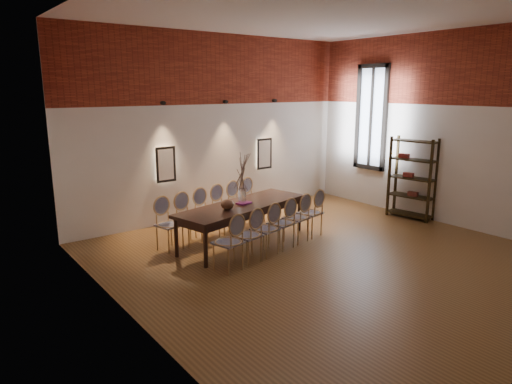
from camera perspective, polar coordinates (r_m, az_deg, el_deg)
floor at (r=8.01m, az=8.97°, el=-8.18°), size 7.00×7.00×0.02m
ceiling at (r=7.57m, az=10.11°, el=21.53°), size 7.00×7.00×0.02m
wall_back at (r=10.28m, az=-5.14°, el=8.11°), size 7.00×0.10×4.00m
wall_left at (r=5.53m, az=-16.73°, el=3.52°), size 0.10×7.00×4.00m
wall_right at (r=10.39m, az=23.20°, el=7.18°), size 0.10×7.00×4.00m
brick_band_back at (r=10.19m, az=-5.07°, el=15.11°), size 7.00×0.02×1.50m
brick_band_left at (r=5.51m, az=-16.90°, el=16.54°), size 0.02×7.00×1.50m
brick_band_right at (r=10.30m, az=23.63°, el=14.09°), size 0.02×7.00×1.50m
niche_left at (r=9.65m, az=-11.29°, el=3.41°), size 0.36×0.06×0.66m
niche_right at (r=11.02m, az=0.96°, el=4.82°), size 0.36×0.06×0.66m
spot_fixture_left at (r=9.51m, az=-11.54°, el=10.84°), size 0.08×0.10×0.08m
spot_fixture_mid at (r=10.25m, az=-3.85°, el=11.20°), size 0.08×0.10×0.08m
spot_fixture_right at (r=11.08m, az=2.32°, el=11.34°), size 0.08×0.10×0.08m
window_glass at (r=11.43m, az=14.26°, el=9.00°), size 0.02×0.78×2.38m
window_frame at (r=11.42m, az=14.19°, el=9.00°), size 0.08×0.90×2.50m
window_mullion at (r=11.42m, az=14.19°, el=9.00°), size 0.06×0.06×2.40m
dining_table at (r=8.54m, az=-1.63°, el=-3.94°), size 2.89×1.45×0.75m
chair_near_a at (r=7.25m, az=-3.51°, el=-6.30°), size 0.52×0.52×0.94m
chair_near_b at (r=7.56m, az=-1.08°, el=-5.44°), size 0.52×0.52×0.94m
chair_near_c at (r=7.90m, az=1.15°, el=-4.64°), size 0.52×0.52×0.94m
chair_near_d at (r=8.24m, az=3.19°, el=-3.90°), size 0.52×0.52×0.94m
chair_near_e at (r=8.60m, az=5.06°, el=-3.22°), size 0.52×0.52×0.94m
chair_near_f at (r=8.96m, az=6.78°, el=-2.58°), size 0.52×0.52×0.94m
chair_far_a at (r=8.27m, az=-10.76°, el=-4.05°), size 0.52×0.52×0.94m
chair_far_b at (r=8.55m, az=-8.36°, el=-3.39°), size 0.52×0.52×0.94m
chair_far_c at (r=8.85m, az=-6.12°, el=-2.77°), size 0.52×0.52×0.94m
chair_far_d at (r=9.16m, az=-4.02°, el=-2.19°), size 0.52×0.52×0.94m
chair_far_e at (r=9.48m, az=-2.07°, el=-1.64°), size 0.52×0.52×0.94m
chair_far_f at (r=9.81m, az=-0.25°, el=-1.13°), size 0.52×0.52×0.94m
vase at (r=8.39m, az=-1.73°, el=-0.53°), size 0.14×0.14×0.30m
dried_branches at (r=8.30m, az=-1.75°, el=2.49°), size 0.50×0.50×0.70m
bowl at (r=8.06m, az=-3.60°, el=-1.56°), size 0.24×0.24×0.18m
book at (r=8.45m, az=-1.53°, el=-1.38°), size 0.29×0.23×0.03m
shelving_rack at (r=10.65m, az=18.94°, el=1.65°), size 0.52×1.04×1.80m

